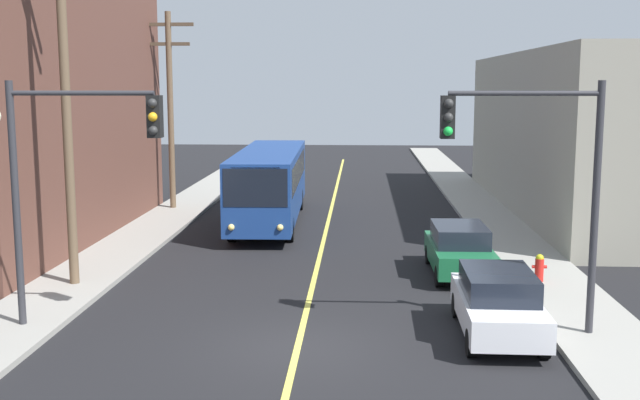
{
  "coord_description": "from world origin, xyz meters",
  "views": [
    {
      "loc": [
        1.44,
        -17.15,
        6.06
      ],
      "look_at": [
        0.0,
        9.73,
        2.0
      ],
      "focal_mm": 43.22,
      "sensor_mm": 36.0,
      "label": 1
    }
  ],
  "objects_px": {
    "utility_pole_mid": "(170,101)",
    "traffic_signal_right_corner": "(531,160)",
    "fire_hydrant": "(539,267)",
    "parked_car_white": "(498,302)",
    "parked_car_green": "(459,249)",
    "city_bus": "(270,182)",
    "traffic_signal_left_corner": "(75,158)",
    "utility_pole_near": "(65,78)"
  },
  "relations": [
    {
      "from": "utility_pole_mid",
      "to": "traffic_signal_right_corner",
      "type": "relative_size",
      "value": 1.55
    },
    {
      "from": "utility_pole_mid",
      "to": "fire_hydrant",
      "type": "relative_size",
      "value": 11.04
    },
    {
      "from": "parked_car_white",
      "to": "parked_car_green",
      "type": "xyz_separation_m",
      "value": [
        -0.17,
        6.06,
        0.0
      ]
    },
    {
      "from": "city_bus",
      "to": "parked_car_green",
      "type": "distance_m",
      "value": 11.59
    },
    {
      "from": "city_bus",
      "to": "fire_hydrant",
      "type": "xyz_separation_m",
      "value": [
        9.4,
        -10.36,
        -1.23
      ]
    },
    {
      "from": "traffic_signal_left_corner",
      "to": "parked_car_green",
      "type": "bearing_deg",
      "value": 31.82
    },
    {
      "from": "city_bus",
      "to": "traffic_signal_left_corner",
      "type": "xyz_separation_m",
      "value": [
        -2.86,
        -15.28,
        2.49
      ]
    },
    {
      "from": "parked_car_white",
      "to": "utility_pole_near",
      "type": "xyz_separation_m",
      "value": [
        -11.89,
        3.82,
        5.39
      ]
    },
    {
      "from": "parked_car_white",
      "to": "traffic_signal_right_corner",
      "type": "distance_m",
      "value": 3.52
    },
    {
      "from": "parked_car_white",
      "to": "utility_pole_mid",
      "type": "bearing_deg",
      "value": 124.38
    },
    {
      "from": "utility_pole_near",
      "to": "traffic_signal_left_corner",
      "type": "relative_size",
      "value": 1.85
    },
    {
      "from": "parked_car_green",
      "to": "traffic_signal_right_corner",
      "type": "distance_m",
      "value": 7.09
    },
    {
      "from": "parked_car_white",
      "to": "traffic_signal_left_corner",
      "type": "bearing_deg",
      "value": -179.16
    },
    {
      "from": "parked_car_green",
      "to": "fire_hydrant",
      "type": "relative_size",
      "value": 5.27
    },
    {
      "from": "traffic_signal_right_corner",
      "to": "traffic_signal_left_corner",
      "type": "bearing_deg",
      "value": -179.59
    },
    {
      "from": "city_bus",
      "to": "traffic_signal_right_corner",
      "type": "distance_m",
      "value": 17.34
    },
    {
      "from": "utility_pole_near",
      "to": "fire_hydrant",
      "type": "height_order",
      "value": "utility_pole_near"
    },
    {
      "from": "parked_car_white",
      "to": "utility_pole_near",
      "type": "distance_m",
      "value": 13.6
    },
    {
      "from": "parked_car_white",
      "to": "traffic_signal_right_corner",
      "type": "relative_size",
      "value": 0.74
    },
    {
      "from": "utility_pole_near",
      "to": "utility_pole_mid",
      "type": "distance_m",
      "value": 14.34
    },
    {
      "from": "traffic_signal_left_corner",
      "to": "city_bus",
      "type": "bearing_deg",
      "value": 79.4
    },
    {
      "from": "utility_pole_near",
      "to": "fire_hydrant",
      "type": "relative_size",
      "value": 13.24
    },
    {
      "from": "parked_car_green",
      "to": "utility_pole_mid",
      "type": "height_order",
      "value": "utility_pole_mid"
    },
    {
      "from": "traffic_signal_left_corner",
      "to": "fire_hydrant",
      "type": "height_order",
      "value": "traffic_signal_left_corner"
    },
    {
      "from": "parked_car_green",
      "to": "utility_pole_near",
      "type": "relative_size",
      "value": 0.4
    },
    {
      "from": "utility_pole_near",
      "to": "fire_hydrant",
      "type": "bearing_deg",
      "value": 3.89
    },
    {
      "from": "utility_pole_mid",
      "to": "traffic_signal_right_corner",
      "type": "distance_m",
      "value": 22.41
    },
    {
      "from": "utility_pole_near",
      "to": "traffic_signal_right_corner",
      "type": "relative_size",
      "value": 1.85
    },
    {
      "from": "parked_car_white",
      "to": "parked_car_green",
      "type": "bearing_deg",
      "value": 91.57
    },
    {
      "from": "utility_pole_near",
      "to": "fire_hydrant",
      "type": "distance_m",
      "value": 15.1
    },
    {
      "from": "city_bus",
      "to": "utility_pole_mid",
      "type": "relative_size",
      "value": 1.32
    },
    {
      "from": "city_bus",
      "to": "utility_pole_near",
      "type": "relative_size",
      "value": 1.1
    },
    {
      "from": "utility_pole_mid",
      "to": "fire_hydrant",
      "type": "bearing_deg",
      "value": -42.67
    },
    {
      "from": "parked_car_green",
      "to": "utility_pole_near",
      "type": "xyz_separation_m",
      "value": [
        -11.72,
        -2.24,
        5.39
      ]
    },
    {
      "from": "city_bus",
      "to": "fire_hydrant",
      "type": "distance_m",
      "value": 14.04
    },
    {
      "from": "traffic_signal_left_corner",
      "to": "utility_pole_near",
      "type": "bearing_deg",
      "value": 113.28
    },
    {
      "from": "utility_pole_mid",
      "to": "traffic_signal_left_corner",
      "type": "xyz_separation_m",
      "value": [
        2.22,
        -18.27,
        -0.97
      ]
    },
    {
      "from": "parked_car_white",
      "to": "traffic_signal_left_corner",
      "type": "distance_m",
      "value": 10.75
    },
    {
      "from": "utility_pole_near",
      "to": "utility_pole_mid",
      "type": "bearing_deg",
      "value": 92.04
    },
    {
      "from": "utility_pole_mid",
      "to": "traffic_signal_left_corner",
      "type": "relative_size",
      "value": 1.55
    },
    {
      "from": "parked_car_white",
      "to": "traffic_signal_left_corner",
      "type": "height_order",
      "value": "traffic_signal_left_corner"
    },
    {
      "from": "traffic_signal_left_corner",
      "to": "traffic_signal_right_corner",
      "type": "xyz_separation_m",
      "value": [
        10.82,
        0.08,
        0.0
      ]
    }
  ]
}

